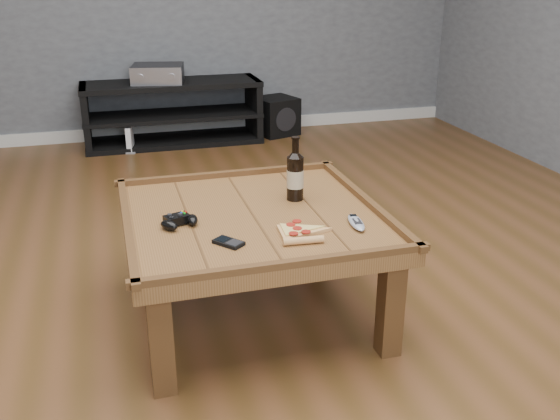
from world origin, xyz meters
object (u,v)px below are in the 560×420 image
object	(u,v)px
media_console	(173,113)
subwoofer	(276,116)
beer_bottle	(295,175)
game_controller	(179,221)
remote_control	(356,222)
game_console	(130,140)
av_receiver	(158,74)
pizza_slice	(298,232)
coffee_table	(252,228)
smartphone	(229,242)

from	to	relation	value
media_console	subwoofer	world-z (taller)	media_console
beer_bottle	subwoofer	distance (m)	2.80
beer_bottle	media_console	bearing A→B (deg)	94.60
game_controller	remote_control	bearing A→B (deg)	-33.53
remote_control	game_console	xyz separation A→B (m)	(-0.71, 2.81, -0.37)
av_receiver	beer_bottle	bearing A→B (deg)	-72.06
pizza_slice	av_receiver	bearing A→B (deg)	98.72
subwoofer	coffee_table	bearing A→B (deg)	-124.92
beer_bottle	pizza_slice	bearing A→B (deg)	-105.33
remote_control	media_console	bearing A→B (deg)	104.28
subwoofer	media_console	bearing A→B (deg)	165.58
coffee_table	media_console	distance (m)	2.75
media_console	game_controller	size ratio (longest dim) A/B	9.00
smartphone	game_console	world-z (taller)	smartphone
beer_bottle	game_controller	xyz separation A→B (m)	(-0.51, -0.15, -0.09)
media_console	av_receiver	bearing A→B (deg)	-177.07
media_console	subwoofer	size ratio (longest dim) A/B	3.56
pizza_slice	remote_control	size ratio (longest dim) A/B	1.62
coffee_table	game_controller	bearing A→B (deg)	-171.94
coffee_table	beer_bottle	distance (m)	0.29
game_controller	pizza_slice	size ratio (longest dim) A/B	0.56
coffee_table	pizza_slice	distance (m)	0.28
subwoofer	beer_bottle	bearing A→B (deg)	-121.41
game_controller	media_console	bearing A→B (deg)	65.68
media_console	game_console	bearing A→B (deg)	-156.90
coffee_table	game_console	xyz separation A→B (m)	(-0.36, 2.60, -0.30)
coffee_table	remote_control	xyz separation A→B (m)	(0.35, -0.22, 0.07)
remote_control	av_receiver	xyz separation A→B (m)	(-0.45, 2.96, 0.11)
game_controller	subwoofer	xyz separation A→B (m)	(1.17, 2.84, -0.31)
coffee_table	beer_bottle	xyz separation A→B (m)	(0.21, 0.11, 0.17)
smartphone	av_receiver	distance (m)	3.00
game_console	media_console	bearing A→B (deg)	35.07
pizza_slice	game_console	bearing A→B (deg)	104.15
remote_control	smartphone	bearing A→B (deg)	-168.40
pizza_slice	game_console	xyz separation A→B (m)	(-0.47, 2.84, -0.37)
beer_bottle	pizza_slice	world-z (taller)	beer_bottle
av_receiver	game_console	bearing A→B (deg)	-139.29
beer_bottle	smartphone	world-z (taller)	beer_bottle
smartphone	subwoofer	xyz separation A→B (m)	(1.02, 3.05, -0.30)
smartphone	game_console	size ratio (longest dim) A/B	0.61
beer_bottle	game_console	bearing A→B (deg)	102.94
beer_bottle	remote_control	world-z (taller)	beer_bottle
pizza_slice	remote_control	distance (m)	0.24
smartphone	av_receiver	xyz separation A→B (m)	(0.05, 3.00, 0.11)
pizza_slice	smartphone	size ratio (longest dim) A/B	2.28
pizza_slice	remote_control	bearing A→B (deg)	10.34
subwoofer	game_console	size ratio (longest dim) A/B	1.97
smartphone	game_console	bearing A→B (deg)	55.35
beer_bottle	game_console	size ratio (longest dim) A/B	1.36
game_console	av_receiver	bearing A→B (deg)	41.43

